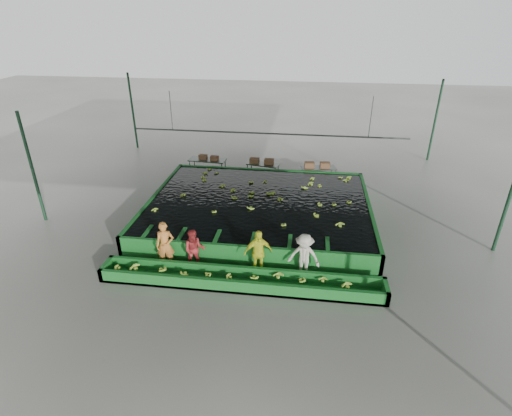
# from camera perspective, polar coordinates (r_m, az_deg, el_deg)

# --- Properties ---
(ground) EXTENTS (80.00, 80.00, 0.00)m
(ground) POSITION_cam_1_polar(r_m,az_deg,el_deg) (17.24, -0.22, -3.71)
(ground) COLOR slate
(ground) RESTS_ON ground
(shed_roof) EXTENTS (20.00, 22.00, 0.04)m
(shed_roof) POSITION_cam_1_polar(r_m,az_deg,el_deg) (15.32, -0.25, 12.62)
(shed_roof) COLOR slate
(shed_roof) RESTS_ON shed_posts
(shed_posts) EXTENTS (20.00, 22.00, 5.00)m
(shed_posts) POSITION_cam_1_polar(r_m,az_deg,el_deg) (16.12, -0.24, 3.97)
(shed_posts) COLOR #1A3D26
(shed_posts) RESTS_ON ground
(flotation_tank) EXTENTS (10.00, 8.00, 0.90)m
(flotation_tank) POSITION_cam_1_polar(r_m,az_deg,el_deg) (18.33, 0.41, -0.14)
(flotation_tank) COLOR #176823
(flotation_tank) RESTS_ON ground
(tank_water) EXTENTS (9.70, 7.70, 0.00)m
(tank_water) POSITION_cam_1_polar(r_m,az_deg,el_deg) (18.15, 0.42, 0.99)
(tank_water) COLOR black
(tank_water) RESTS_ON flotation_tank
(sorting_trough) EXTENTS (10.00, 1.00, 0.50)m
(sorting_trough) POSITION_cam_1_polar(r_m,az_deg,el_deg) (14.14, -2.24, -10.18)
(sorting_trough) COLOR #176823
(sorting_trough) RESTS_ON ground
(cableway_rail) EXTENTS (0.08, 0.08, 14.00)m
(cableway_rail) POSITION_cam_1_polar(r_m,az_deg,el_deg) (20.64, 1.69, 10.59)
(cableway_rail) COLOR #59605B
(cableway_rail) RESTS_ON shed_roof
(rail_hanger_left) EXTENTS (0.04, 0.04, 2.00)m
(rail_hanger_left) POSITION_cam_1_polar(r_m,az_deg,el_deg) (21.47, -12.05, 13.43)
(rail_hanger_left) COLOR #59605B
(rail_hanger_left) RESTS_ON shed_roof
(rail_hanger_right) EXTENTS (0.04, 0.04, 2.00)m
(rail_hanger_right) POSITION_cam_1_polar(r_m,az_deg,el_deg) (20.50, 16.10, 12.36)
(rail_hanger_right) COLOR #59605B
(rail_hanger_right) RESTS_ON shed_roof
(worker_a) EXTENTS (0.75, 0.57, 1.85)m
(worker_a) POSITION_cam_1_polar(r_m,az_deg,el_deg) (15.10, -12.84, -5.19)
(worker_a) COLOR orange
(worker_a) RESTS_ON ground
(worker_b) EXTENTS (0.91, 0.78, 1.62)m
(worker_b) POSITION_cam_1_polar(r_m,az_deg,el_deg) (14.83, -8.78, -5.94)
(worker_b) COLOR #AE2F2F
(worker_b) RESTS_ON ground
(worker_c) EXTENTS (1.13, 0.80, 1.78)m
(worker_c) POSITION_cam_1_polar(r_m,az_deg,el_deg) (14.35, 0.28, -6.40)
(worker_c) COLOR yellow
(worker_c) RESTS_ON ground
(worker_d) EXTENTS (1.22, 0.82, 1.75)m
(worker_d) POSITION_cam_1_polar(r_m,az_deg,el_deg) (14.28, 6.87, -6.88)
(worker_d) COLOR beige
(worker_d) RESTS_ON ground
(packing_table_left) EXTENTS (2.16, 0.99, 0.96)m
(packing_table_left) POSITION_cam_1_polar(r_m,az_deg,el_deg) (23.35, -6.90, 5.83)
(packing_table_left) COLOR #59605B
(packing_table_left) RESTS_ON ground
(packing_table_mid) EXTENTS (1.93, 1.10, 0.83)m
(packing_table_mid) POSITION_cam_1_polar(r_m,az_deg,el_deg) (22.85, 0.99, 5.38)
(packing_table_mid) COLOR #59605B
(packing_table_mid) RESTS_ON ground
(packing_table_right) EXTENTS (2.01, 1.17, 0.86)m
(packing_table_right) POSITION_cam_1_polar(r_m,az_deg,el_deg) (22.48, 8.88, 4.72)
(packing_table_right) COLOR #59605B
(packing_table_right) RESTS_ON ground
(box_stack_left) EXTENTS (1.18, 0.51, 0.25)m
(box_stack_left) POSITION_cam_1_polar(r_m,az_deg,el_deg) (23.12, -6.75, 6.88)
(box_stack_left) COLOR brown
(box_stack_left) RESTS_ON packing_table_left
(box_stack_mid) EXTENTS (1.38, 0.45, 0.29)m
(box_stack_mid) POSITION_cam_1_polar(r_m,az_deg,el_deg) (22.72, 0.82, 6.37)
(box_stack_mid) COLOR brown
(box_stack_mid) RESTS_ON packing_table_mid
(box_stack_right) EXTENTS (1.41, 0.52, 0.30)m
(box_stack_right) POSITION_cam_1_polar(r_m,az_deg,el_deg) (22.31, 8.72, 5.75)
(box_stack_right) COLOR brown
(box_stack_right) RESTS_ON packing_table_right
(floating_bananas) EXTENTS (8.12, 5.54, 0.11)m
(floating_bananas) POSITION_cam_1_polar(r_m,az_deg,el_deg) (18.87, 0.73, 2.03)
(floating_bananas) COLOR #A0CC3C
(floating_bananas) RESTS_ON tank_water
(trough_bananas) EXTENTS (9.30, 0.62, 0.12)m
(trough_bananas) POSITION_cam_1_polar(r_m,az_deg,el_deg) (14.05, -2.25, -9.69)
(trough_bananas) COLOR #A0CC3C
(trough_bananas) RESTS_ON sorting_trough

